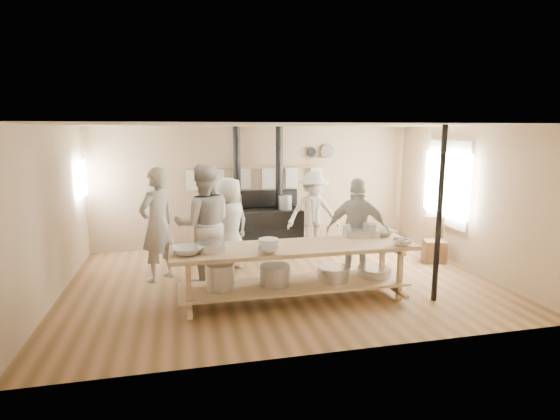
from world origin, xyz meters
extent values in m
plane|color=brown|center=(0.00, 0.00, 0.00)|extent=(7.00, 7.00, 0.00)
plane|color=tan|center=(0.00, 2.50, 1.30)|extent=(7.00, 0.00, 7.00)
plane|color=tan|center=(0.00, -2.50, 1.30)|extent=(7.00, 0.00, 7.00)
plane|color=tan|center=(-3.50, 0.00, 1.30)|extent=(0.00, 5.00, 5.00)
plane|color=tan|center=(3.50, 0.00, 1.30)|extent=(0.00, 5.00, 5.00)
plane|color=tan|center=(0.00, 0.00, 2.60)|extent=(7.00, 7.00, 0.00)
cube|color=beige|center=(3.47, 0.60, 1.50)|extent=(0.06, 1.35, 1.65)
plane|color=white|center=(3.43, 0.60, 1.50)|extent=(0.00, 1.50, 1.50)
cube|color=beige|center=(3.42, 0.60, 1.50)|extent=(0.02, 0.03, 1.50)
plane|color=white|center=(-3.45, 2.00, 1.60)|extent=(0.00, 0.90, 0.90)
cube|color=black|center=(0.00, 2.10, 0.42)|extent=(1.80, 0.70, 0.85)
cube|color=black|center=(0.00, 2.10, 0.05)|extent=(1.90, 0.75, 0.10)
cube|color=black|center=(0.00, 2.40, 1.05)|extent=(1.80, 0.12, 0.35)
cylinder|color=black|center=(-0.45, 2.15, 1.73)|extent=(0.15, 0.15, 1.75)
cylinder|color=black|center=(0.45, 2.15, 1.73)|extent=(0.15, 0.15, 1.75)
cylinder|color=#B2B2B7|center=(-0.55, 2.10, 1.02)|extent=(0.36, 0.36, 0.34)
cylinder|color=gray|center=(0.55, 2.05, 1.00)|extent=(0.30, 0.30, 0.30)
cylinder|color=tan|center=(0.00, 2.40, 1.72)|extent=(3.00, 0.04, 0.04)
cube|color=silver|center=(-1.35, 2.40, 1.50)|extent=(0.28, 0.01, 0.46)
cube|color=silver|center=(-0.81, 2.40, 1.50)|extent=(0.28, 0.01, 0.46)
cube|color=silver|center=(-0.27, 2.40, 1.50)|extent=(0.28, 0.01, 0.46)
cube|color=silver|center=(0.27, 2.40, 1.50)|extent=(0.28, 0.01, 0.46)
cube|color=silver|center=(0.81, 2.40, 1.50)|extent=(0.28, 0.01, 0.46)
cube|color=silver|center=(1.35, 2.40, 1.50)|extent=(0.28, 0.01, 0.46)
cube|color=tan|center=(1.40, 2.42, 1.90)|extent=(0.50, 0.14, 0.03)
cylinder|color=black|center=(1.25, 2.44, 2.05)|extent=(0.20, 0.04, 0.20)
cylinder|color=silver|center=(1.62, 2.44, 2.05)|extent=(0.32, 0.03, 0.32)
cube|color=tan|center=(0.00, -0.90, 0.82)|extent=(3.60, 0.90, 0.06)
cube|color=tan|center=(0.00, -0.90, 0.25)|extent=(3.40, 0.80, 0.04)
cube|color=tan|center=(0.00, -0.90, 0.20)|extent=(3.30, 0.06, 0.06)
cube|color=tan|center=(-1.55, -1.20, 0.42)|extent=(0.07, 0.07, 0.85)
cube|color=tan|center=(-1.55, -0.60, 0.42)|extent=(0.07, 0.07, 0.85)
cube|color=tan|center=(1.55, -1.20, 0.42)|extent=(0.07, 0.07, 0.85)
cube|color=tan|center=(1.55, -0.60, 0.42)|extent=(0.07, 0.07, 0.85)
cylinder|color=#B2B2B7|center=(-1.10, -0.90, 0.46)|extent=(0.40, 0.40, 0.38)
cylinder|color=gray|center=(-0.30, -0.90, 0.42)|extent=(0.44, 0.44, 0.30)
cylinder|color=silver|center=(0.60, -0.90, 0.38)|extent=(0.48, 0.48, 0.22)
cylinder|color=silver|center=(1.30, -0.90, 0.34)|extent=(0.52, 0.52, 0.14)
cylinder|color=black|center=(2.05, -1.35, 1.30)|extent=(0.08, 0.08, 2.60)
imported|color=#9F998D|center=(-2.01, 0.50, 0.96)|extent=(0.82, 0.82, 1.93)
imported|color=#9F998D|center=(-1.25, 0.20, 1.00)|extent=(1.01, 0.80, 2.00)
imported|color=#9F998D|center=(-0.77, 0.87, 0.85)|extent=(0.98, 0.88, 1.69)
imported|color=#9F998D|center=(1.21, -0.35, 0.88)|extent=(1.12, 0.78, 1.76)
imported|color=#9F998D|center=(1.02, 1.51, 0.85)|extent=(1.13, 0.69, 1.70)
cube|color=brown|center=(3.15, 0.42, 0.21)|extent=(0.50, 0.50, 0.43)
cube|color=brown|center=(3.21, 0.59, 0.61)|extent=(0.39, 0.16, 0.47)
imported|color=silver|center=(-1.55, -1.00, 0.90)|extent=(0.44, 0.44, 0.10)
imported|color=silver|center=(-0.47, -1.23, 0.89)|extent=(0.38, 0.38, 0.09)
imported|color=silver|center=(1.55, -0.57, 0.90)|extent=(0.43, 0.43, 0.09)
imported|color=silver|center=(1.55, -1.23, 0.90)|extent=(0.41, 0.41, 0.09)
cube|color=#B2B2B7|center=(1.19, -0.57, 0.91)|extent=(0.54, 0.39, 0.11)
cylinder|color=silver|center=(-1.23, -0.94, 0.92)|extent=(0.52, 0.52, 0.13)
cylinder|color=gray|center=(1.30, -0.64, 0.96)|extent=(0.30, 0.30, 0.21)
cylinder|color=silver|center=(-0.43, -1.08, 0.94)|extent=(0.29, 0.29, 0.17)
cylinder|color=silver|center=(0.93, -0.57, 0.95)|extent=(0.16, 0.16, 0.20)
camera|label=1|loc=(-1.58, -6.90, 2.52)|focal=28.00mm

